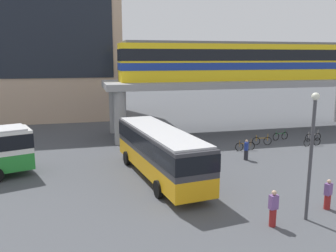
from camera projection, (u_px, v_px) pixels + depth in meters
name	position (u px, v px, depth m)	size (l,w,h in m)	color
ground_plane	(145.00, 153.00, 28.82)	(120.00, 120.00, 0.00)	#47494F
station_building	(25.00, 40.00, 44.75)	(23.24, 12.54, 19.83)	tan
elevated_platform	(248.00, 87.00, 36.61)	(29.61, 6.77, 5.42)	gray
train	(239.00, 61.00, 35.82)	(24.39, 2.96, 3.84)	yellow
bus_main	(160.00, 148.00, 22.60)	(4.05, 11.29, 3.22)	orange
bicycle_silver	(313.00, 137.00, 33.02)	(1.79, 0.21, 1.04)	black
bicycle_red	(164.00, 144.00, 30.38)	(1.74, 0.54, 1.04)	black
bicycle_brown	(245.00, 146.00, 29.59)	(1.79, 0.08, 1.04)	black
bicycle_green	(280.00, 136.00, 33.44)	(1.78, 0.36, 1.04)	black
bicycle_orange	(262.00, 141.00, 31.50)	(1.77, 0.36, 1.04)	black
bicycle_black	(312.00, 142.00, 31.15)	(1.79, 0.18, 1.04)	black
pedestrian_waiting_near_stop	(246.00, 150.00, 26.81)	(0.44, 0.48, 1.59)	#26262D
pedestrian_near_building	(328.00, 195.00, 18.09)	(0.47, 0.40, 1.61)	maroon
pedestrian_walking_across	(273.00, 209.00, 16.22)	(0.43, 0.32, 1.76)	maroon
lamp_post	(312.00, 147.00, 16.34)	(0.36, 0.36, 6.17)	#3F3F44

